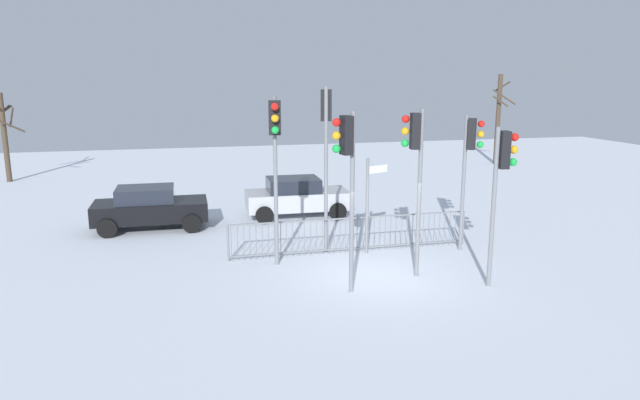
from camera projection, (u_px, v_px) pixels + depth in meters
name	position (u px, v px, depth m)	size (l,w,h in m)	color
ground_plane	(375.00, 276.00, 15.03)	(60.00, 60.00, 0.00)	silver
traffic_light_rear_left	(415.00, 156.00, 14.36)	(0.56, 0.36, 4.36)	slate
traffic_light_foreground_right	(470.00, 152.00, 16.66)	(0.50, 0.43, 4.07)	slate
traffic_light_foreground_left	(347.00, 162.00, 13.21)	(0.57, 0.35, 4.38)	slate
traffic_light_mid_left	(326.00, 132.00, 16.47)	(0.37, 0.56, 4.90)	slate
traffic_light_mid_right	(275.00, 144.00, 15.11)	(0.35, 0.57, 4.64)	slate
traffic_light_rear_right	(502.00, 171.00, 13.71)	(0.57, 0.35, 3.98)	slate
direction_sign_post	(369.00, 200.00, 16.71)	(0.74, 0.34, 2.85)	slate
pedestrian_guard_railing	(351.00, 234.00, 16.98)	(7.36, 0.11, 1.07)	slate
car_silver_near	(296.00, 196.00, 21.34)	(3.85, 2.02, 1.47)	#B2B5BA
car_black_mid	(150.00, 207.00, 19.57)	(3.82, 1.96, 1.47)	black
bare_tree_left	(4.00, 134.00, 28.16)	(1.89, 1.84, 5.00)	#473828
bare_tree_centre	(498.00, 118.00, 33.97)	(1.46, 1.48, 5.33)	#473828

